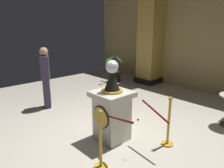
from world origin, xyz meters
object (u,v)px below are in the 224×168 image
object	(u,v)px
pedestal_clock	(112,110)
potted_palm_left	(114,74)
stanchion_far	(168,129)
bystander_guest	(46,76)
stanchion_near	(101,148)

from	to	relation	value
pedestal_clock	potted_palm_left	xyz separation A→B (m)	(-3.35, 3.24, -0.32)
pedestal_clock	stanchion_far	distance (m)	1.16
potted_palm_left	bystander_guest	distance (m)	3.49
stanchion_near	potted_palm_left	bearing A→B (deg)	134.32
stanchion_near	pedestal_clock	bearing A→B (deg)	126.28
pedestal_clock	potted_palm_left	world-z (taller)	pedestal_clock
stanchion_far	bystander_guest	xyz separation A→B (m)	(-3.49, -0.77, 0.56)
potted_palm_left	bystander_guest	xyz separation A→B (m)	(0.76, -3.35, 0.58)
pedestal_clock	stanchion_far	bearing A→B (deg)	35.98
pedestal_clock	bystander_guest	xyz separation A→B (m)	(-2.58, -0.12, 0.26)
pedestal_clock	stanchion_near	size ratio (longest dim) A/B	1.60
pedestal_clock	bystander_guest	bearing A→B (deg)	-177.44
potted_palm_left	stanchion_near	bearing A→B (deg)	-45.68
potted_palm_left	stanchion_far	bearing A→B (deg)	-31.23
stanchion_far	potted_palm_left	world-z (taller)	potted_palm_left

